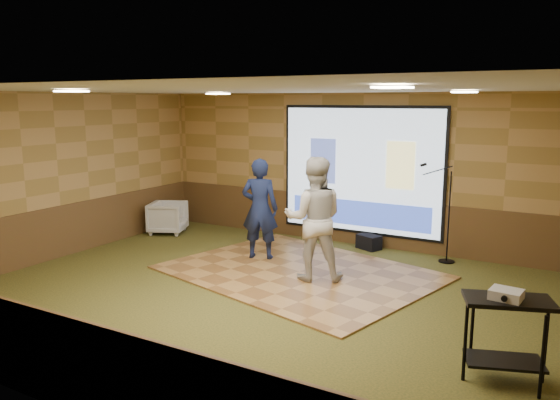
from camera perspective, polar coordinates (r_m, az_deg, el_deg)
The scene contains 18 objects.
ground at distance 8.12m, azimuth -0.85°, elevation -10.19°, with size 9.00×9.00×0.00m, color #2C3417.
room_shell at distance 7.64m, azimuth -0.89°, elevation 4.69°, with size 9.04×7.04×3.02m.
wainscot_back at distance 11.00m, azimuth 8.36°, elevation -2.21°, with size 9.00×0.04×0.95m, color brown.
wainscot_front at distance 5.47m, azimuth -20.44°, elevation -16.06°, with size 9.00×0.04×0.95m, color brown.
wainscot_left at distance 10.86m, azimuth -21.73°, elevation -3.02°, with size 0.04×7.00×0.95m, color brown.
projector_screen at distance 10.79m, azimuth 8.42°, elevation 2.93°, with size 3.32×0.06×2.52m.
downlight_nw at distance 10.31m, azimuth -6.49°, elevation 10.97°, with size 0.32×0.32×0.02m, color beige.
downlight_ne at distance 8.51m, azimuth 18.70°, elevation 10.64°, with size 0.32×0.32×0.02m, color beige.
downlight_sw at distance 7.88m, azimuth -20.96°, elevation 10.57°, with size 0.32×0.32×0.02m, color beige.
downlight_se at distance 5.32m, azimuth 11.68°, elevation 11.45°, with size 0.32×0.32×0.02m, color beige.
dance_floor at distance 9.22m, azimuth 2.05°, elevation -7.54°, with size 4.20×3.20×0.03m, color #A3743B.
player_left at distance 9.79m, azimuth -2.12°, elevation -0.91°, with size 0.66×0.43×1.82m, color #151F44.
player_right at distance 8.62m, azimuth 3.58°, elevation -1.96°, with size 0.96×0.74×1.97m, color beige.
av_table at distance 6.10m, azimuth 22.60°, elevation -11.96°, with size 0.85×0.45×0.90m.
projector at distance 5.96m, azimuth 22.56°, elevation -9.10°, with size 0.30×0.25×0.10m, color silver.
mic_stand at distance 10.16m, azimuth 16.82°, elevation -3.50°, with size 0.69×0.28×1.76m.
banquet_chair at distance 12.11m, azimuth -11.63°, elevation -1.80°, with size 0.73×0.75×0.69m, color gray.
duffel_bag at distance 10.78m, azimuth 9.27°, elevation -4.35°, with size 0.44×0.29×0.28m, color black.
Camera 1 is at (3.85, -6.55, 2.85)m, focal length 35.00 mm.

